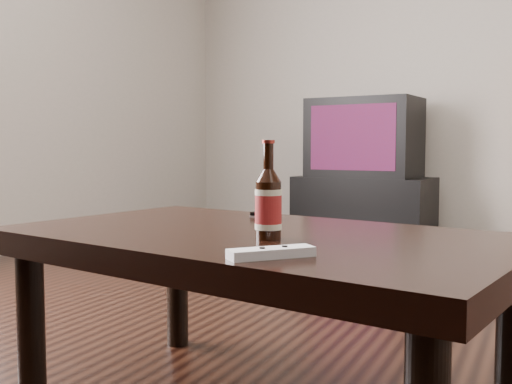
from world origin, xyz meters
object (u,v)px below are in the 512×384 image
at_px(tv_stand, 364,203).
at_px(coffee_table, 257,257).
at_px(remote, 271,253).
at_px(beer_bottle, 268,204).
at_px(phone, 264,214).
at_px(tv, 364,138).

bearing_deg(tv_stand, coffee_table, -73.12).
bearing_deg(coffee_table, remote, -59.58).
distance_m(beer_bottle, phone, 0.43).
height_order(coffee_table, remote, remote).
height_order(tv, beer_bottle, tv).
relative_size(tv, coffee_table, 0.66).
relative_size(tv_stand, tv, 1.21).
xyz_separation_m(coffee_table, beer_bottle, (0.07, -0.08, 0.14)).
bearing_deg(coffee_table, tv, 101.32).
distance_m(tv_stand, tv, 0.51).
bearing_deg(phone, remote, -58.05).
height_order(tv_stand, beer_bottle, beer_bottle).
xyz_separation_m(tv_stand, phone, (0.54, -3.00, 0.25)).
bearing_deg(tv, beer_bottle, -72.26).
height_order(beer_bottle, phone, beer_bottle).
bearing_deg(remote, tv, 144.82).
bearing_deg(coffee_table, beer_bottle, -50.48).
xyz_separation_m(beer_bottle, remote, (0.10, -0.20, -0.07)).
relative_size(tv, phone, 9.01).
distance_m(coffee_table, phone, 0.33).
bearing_deg(tv, phone, -74.20).
height_order(coffee_table, phone, phone).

